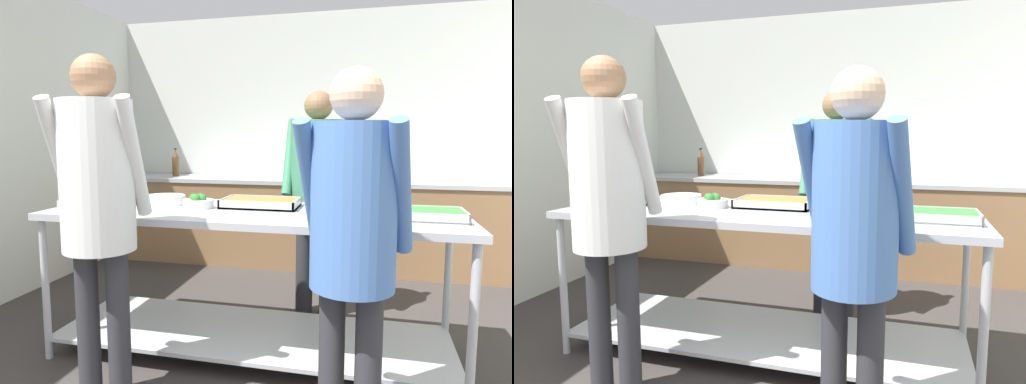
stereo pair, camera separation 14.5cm
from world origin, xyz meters
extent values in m
cube|color=silver|center=(0.00, 4.32, 1.32)|extent=(4.49, 0.06, 2.65)
cube|color=olive|center=(0.00, 3.95, 0.43)|extent=(4.33, 0.62, 0.86)
cube|color=#ADAFB5|center=(0.00, 3.95, 0.88)|extent=(4.33, 0.65, 0.04)
cube|color=black|center=(0.50, 3.95, 0.89)|extent=(0.46, 0.41, 0.02)
cube|color=#ADAFB5|center=(-0.04, 1.90, 0.87)|extent=(2.45, 0.85, 0.04)
cube|color=#ADAFB5|center=(-0.04, 1.90, 0.12)|extent=(2.37, 0.77, 0.02)
cylinder|color=#ADAFB5|center=(-1.21, 1.52, 0.43)|extent=(0.04, 0.04, 0.85)
cylinder|color=#ADAFB5|center=(1.14, 1.52, 0.43)|extent=(0.04, 0.04, 0.85)
cylinder|color=#ADAFB5|center=(-1.21, 2.27, 0.43)|extent=(0.04, 0.04, 0.85)
cylinder|color=#ADAFB5|center=(1.14, 2.27, 0.43)|extent=(0.04, 0.04, 0.85)
cube|color=#ADAFB5|center=(-1.02, 1.83, 0.90)|extent=(0.39, 0.33, 0.01)
cube|color=gold|center=(-1.02, 1.83, 0.93)|extent=(0.37, 0.31, 0.04)
cube|color=#ADAFB5|center=(-1.02, 1.67, 0.92)|extent=(0.39, 0.01, 0.05)
cube|color=#ADAFB5|center=(-1.02, 1.99, 0.92)|extent=(0.39, 0.01, 0.05)
cube|color=#ADAFB5|center=(-1.21, 1.83, 0.92)|extent=(0.01, 0.33, 0.05)
cube|color=#ADAFB5|center=(-0.83, 1.83, 0.92)|extent=(0.01, 0.33, 0.05)
cylinder|color=white|center=(-0.65, 2.00, 0.90)|extent=(0.28, 0.28, 0.01)
cylinder|color=white|center=(-0.65, 2.00, 0.91)|extent=(0.27, 0.27, 0.01)
cylinder|color=white|center=(-0.65, 2.00, 0.92)|extent=(0.27, 0.27, 0.01)
cylinder|color=white|center=(-0.65, 2.00, 0.94)|extent=(0.27, 0.27, 0.01)
cylinder|color=white|center=(-0.65, 2.00, 0.95)|extent=(0.27, 0.27, 0.01)
cylinder|color=silver|center=(-0.38, 1.91, 0.92)|extent=(0.19, 0.19, 0.05)
sphere|color=#2D702D|center=(-0.35, 1.91, 0.96)|extent=(0.05, 0.05, 0.05)
sphere|color=#2D702D|center=(-0.39, 1.95, 0.96)|extent=(0.05, 0.05, 0.05)
sphere|color=#2D702D|center=(-0.42, 1.92, 0.96)|extent=(0.05, 0.05, 0.05)
sphere|color=#2D702D|center=(-0.39, 1.88, 0.96)|extent=(0.06, 0.06, 0.06)
cube|color=#ADAFB5|center=(-0.02, 2.04, 0.90)|extent=(0.47, 0.31, 0.01)
cube|color=#9E6B33|center=(-0.02, 2.04, 0.93)|extent=(0.45, 0.28, 0.04)
cube|color=#ADAFB5|center=(-0.02, 1.90, 0.92)|extent=(0.47, 0.01, 0.05)
cube|color=#ADAFB5|center=(-0.02, 2.19, 0.92)|extent=(0.47, 0.01, 0.05)
cube|color=#ADAFB5|center=(-0.25, 2.04, 0.92)|extent=(0.01, 0.31, 0.05)
cube|color=#ADAFB5|center=(0.21, 2.04, 0.92)|extent=(0.01, 0.31, 0.05)
cylinder|color=#ADAFB5|center=(0.47, 1.99, 0.93)|extent=(0.30, 0.30, 0.06)
cylinder|color=#B7472D|center=(0.47, 1.99, 0.95)|extent=(0.26, 0.26, 0.01)
cylinder|color=black|center=(0.69, 1.99, 0.95)|extent=(0.14, 0.02, 0.02)
cube|color=#ADAFB5|center=(0.93, 1.84, 0.90)|extent=(0.42, 0.29, 0.01)
cube|color=#387A38|center=(0.93, 1.84, 0.93)|extent=(0.39, 0.27, 0.04)
cube|color=#ADAFB5|center=(0.93, 1.71, 0.92)|extent=(0.42, 0.01, 0.05)
cube|color=#ADAFB5|center=(0.93, 1.98, 0.92)|extent=(0.42, 0.01, 0.05)
cube|color=#ADAFB5|center=(0.73, 1.84, 0.92)|extent=(0.01, 0.29, 0.05)
cube|color=#ADAFB5|center=(1.14, 1.84, 0.92)|extent=(0.01, 0.29, 0.05)
cylinder|color=#2D2D33|center=(0.51, 1.13, 0.36)|extent=(0.11, 0.11, 0.72)
cylinder|color=#2D2D33|center=(0.66, 1.10, 0.36)|extent=(0.11, 0.11, 0.72)
cylinder|color=#4770B2|center=(0.41, 1.15, 1.14)|extent=(0.13, 0.31, 0.54)
cylinder|color=#4770B2|center=(0.77, 1.08, 1.14)|extent=(0.13, 0.31, 0.54)
cylinder|color=#4770B2|center=(0.59, 1.12, 1.06)|extent=(0.34, 0.34, 0.67)
sphere|color=tan|center=(0.59, 1.12, 1.50)|extent=(0.21, 0.21, 0.21)
cylinder|color=#2D2D33|center=(-0.70, 1.20, 0.39)|extent=(0.11, 0.11, 0.78)
cylinder|color=#2D2D33|center=(-0.54, 1.22, 0.39)|extent=(0.11, 0.11, 0.78)
cylinder|color=silver|center=(-0.81, 1.18, 1.23)|extent=(0.12, 0.33, 0.59)
cylinder|color=silver|center=(-0.44, 1.24, 1.23)|extent=(0.12, 0.33, 0.59)
cylinder|color=silver|center=(-0.62, 1.21, 1.15)|extent=(0.35, 0.35, 0.72)
sphere|color=#8C6647|center=(-0.62, 1.21, 1.61)|extent=(0.21, 0.21, 0.21)
cylinder|color=#2D2D33|center=(0.36, 2.63, 0.38)|extent=(0.13, 0.13, 0.76)
cylinder|color=#2D2D33|center=(0.18, 2.63, 0.38)|extent=(0.13, 0.13, 0.76)
cylinder|color=#3D7F5B|center=(0.48, 2.63, 1.19)|extent=(0.07, 0.32, 0.57)
cylinder|color=#3D7F5B|center=(0.06, 2.64, 1.19)|extent=(0.07, 0.32, 0.57)
cylinder|color=#3D7F5B|center=(0.27, 2.63, 1.11)|extent=(0.40, 0.40, 0.70)
sphere|color=#8C6647|center=(0.27, 2.63, 1.56)|extent=(0.21, 0.21, 0.21)
cylinder|color=brown|center=(-1.46, 3.98, 1.01)|extent=(0.08, 0.08, 0.21)
cone|color=brown|center=(-1.46, 3.98, 1.15)|extent=(0.07, 0.07, 0.08)
cylinder|color=black|center=(-1.46, 3.98, 1.20)|extent=(0.03, 0.03, 0.02)
camera|label=1|loc=(0.65, -0.72, 1.33)|focal=32.00mm
camera|label=2|loc=(0.79, -0.68, 1.33)|focal=32.00mm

